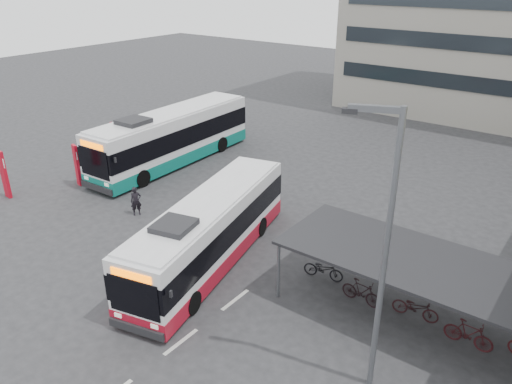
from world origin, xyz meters
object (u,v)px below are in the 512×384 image
Objects in this scene: bus_main at (210,231)px; bus_teal at (172,138)px; lamp_post at (383,243)px; pedestrian at (136,201)px.

bus_teal is at bearing 129.54° from bus_main.
bus_teal reaches higher than bus_main.
bus_main is at bearing 141.25° from lamp_post.
bus_main is at bearing -68.93° from pedestrian.
lamp_post reaches higher than bus_main.
pedestrian is 0.17× the size of lamp_post.
lamp_post is at bearing -29.02° from bus_main.
bus_main is 12.67m from bus_teal.
bus_teal is 21.50m from lamp_post.
bus_main is 1.26× the size of lamp_post.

